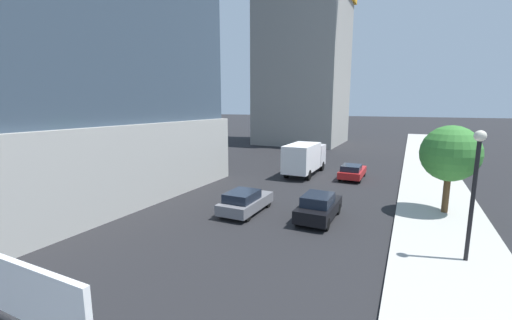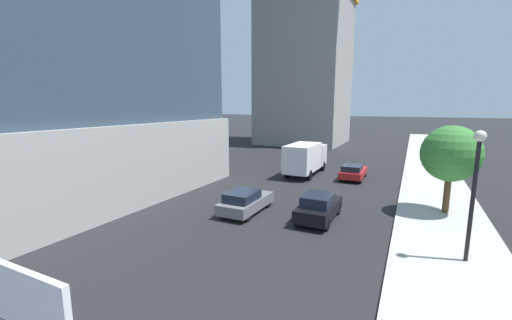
{
  "view_description": "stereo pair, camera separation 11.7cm",
  "coord_description": "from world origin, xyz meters",
  "views": [
    {
      "loc": [
        6.2,
        1.31,
        6.42
      ],
      "look_at": [
        -1.71,
        17.66,
        3.31
      ],
      "focal_mm": 22.45,
      "sensor_mm": 36.0,
      "label": 1
    },
    {
      "loc": [
        6.3,
        1.36,
        6.42
      ],
      "look_at": [
        -1.71,
        17.66,
        3.31
      ],
      "focal_mm": 22.45,
      "sensor_mm": 36.0,
      "label": 2
    }
  ],
  "objects": [
    {
      "name": "construction_building",
      "position": [
        -10.67,
        54.47,
        14.59
      ],
      "size": [
        24.84,
        14.35,
        33.06
      ],
      "color": "#9E9B93",
      "rests_on": "ground"
    },
    {
      "name": "street_lamp",
      "position": [
        8.62,
        16.1,
        3.68
      ],
      "size": [
        0.44,
        0.44,
        5.33
      ],
      "color": "black",
      "rests_on": "sidewalk"
    },
    {
      "name": "box_truck",
      "position": [
        -2.5,
        29.69,
        1.67
      ],
      "size": [
        2.29,
        6.76,
        2.96
      ],
      "color": "silver",
      "rests_on": "ground"
    },
    {
      "name": "street_tree",
      "position": [
        8.35,
        22.62,
        3.66
      ],
      "size": [
        3.25,
        3.25,
        5.15
      ],
      "color": "brown",
      "rests_on": "sidewalk"
    },
    {
      "name": "sidewalk",
      "position": [
        8.11,
        20.0,
        0.07
      ],
      "size": [
        4.73,
        120.0,
        0.15
      ],
      "primitive_type": "cube",
      "color": "#B2AFA8",
      "rests_on": "ground"
    },
    {
      "name": "car_gray",
      "position": [
        -2.5,
        17.76,
        0.69
      ],
      "size": [
        1.86,
        4.13,
        1.4
      ],
      "color": "slate",
      "rests_on": "ground"
    },
    {
      "name": "car_red",
      "position": [
        1.84,
        29.75,
        0.69
      ],
      "size": [
        1.84,
        4.24,
        1.35
      ],
      "color": "red",
      "rests_on": "ground"
    },
    {
      "name": "car_black",
      "position": [
        1.84,
        18.46,
        0.76
      ],
      "size": [
        1.79,
        4.1,
        1.54
      ],
      "color": "black",
      "rests_on": "ground"
    }
  ]
}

